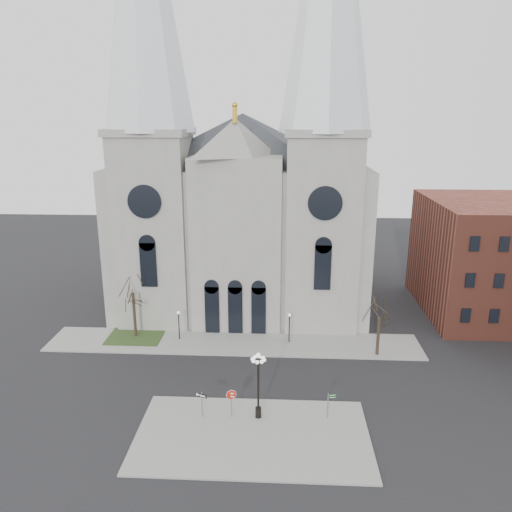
{
  "coord_description": "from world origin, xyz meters",
  "views": [
    {
      "loc": [
        5.0,
        -38.07,
        23.97
      ],
      "look_at": [
        2.6,
        8.0,
        10.75
      ],
      "focal_mm": 35.0,
      "sensor_mm": 36.0,
      "label": 1
    }
  ],
  "objects_px": {
    "globe_lamp": "(258,377)",
    "street_name_sign": "(329,403)",
    "stop_sign": "(231,397)",
    "one_way_sign": "(202,400)"
  },
  "relations": [
    {
      "from": "stop_sign",
      "to": "one_way_sign",
      "type": "xyz_separation_m",
      "value": [
        -2.38,
        -0.13,
        -0.26
      ]
    },
    {
      "from": "one_way_sign",
      "to": "street_name_sign",
      "type": "distance_m",
      "value": 10.27
    },
    {
      "from": "stop_sign",
      "to": "one_way_sign",
      "type": "distance_m",
      "value": 2.4
    },
    {
      "from": "globe_lamp",
      "to": "stop_sign",
      "type": "bearing_deg",
      "value": -179.11
    },
    {
      "from": "street_name_sign",
      "to": "one_way_sign",
      "type": "bearing_deg",
      "value": 172.2
    },
    {
      "from": "one_way_sign",
      "to": "street_name_sign",
      "type": "height_order",
      "value": "one_way_sign"
    },
    {
      "from": "stop_sign",
      "to": "globe_lamp",
      "type": "distance_m",
      "value": 2.86
    },
    {
      "from": "globe_lamp",
      "to": "street_name_sign",
      "type": "height_order",
      "value": "globe_lamp"
    },
    {
      "from": "stop_sign",
      "to": "globe_lamp",
      "type": "bearing_deg",
      "value": 5.26
    },
    {
      "from": "globe_lamp",
      "to": "street_name_sign",
      "type": "bearing_deg",
      "value": 2.69
    }
  ]
}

